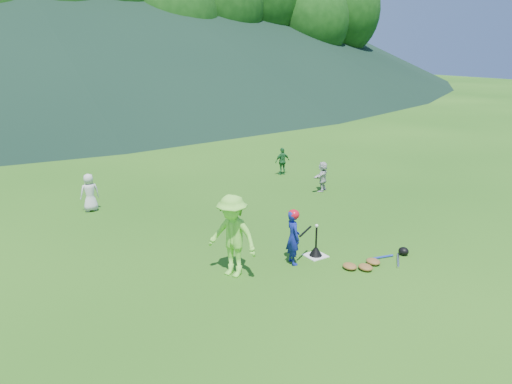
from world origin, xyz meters
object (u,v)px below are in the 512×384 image
Objects in this scene: adult_coach at (232,236)px; batting_tee at (316,251)px; home_plate at (316,256)px; batter_child at (293,237)px; fielder_c at (282,161)px; fielder_d at (323,176)px; fielder_a at (90,193)px; equipment_pile at (374,262)px.

batting_tee is (2.07, -0.20, -0.74)m from adult_coach.
home_plate is 0.37× the size of batter_child.
fielder_d is at bearing 89.85° from fielder_c.
adult_coach is at bearing 95.37° from batter_child.
fielder_d is (-0.15, -2.44, -0.01)m from fielder_c.
fielder_a is 6.94m from batting_tee.
fielder_c is at bearing 60.08° from batting_tee.
fielder_c is at bearing 68.68° from equipment_pile.
fielder_d is 1.45× the size of batting_tee.
adult_coach is at bearing 50.62° from fielder_c.
home_plate is at bearing 58.97° from adult_coach.
fielder_d is (3.53, 3.96, 0.48)m from home_plate.
batter_child is 0.68× the size of equipment_pile.
batting_tee is at bearing 63.52° from fielder_c.
fielder_a is 1.09× the size of fielder_c.
batting_tee reaches higher than equipment_pile.
fielder_a reaches higher than batting_tee.
equipment_pile is (-2.90, -7.44, -0.44)m from fielder_c.
adult_coach is (-2.07, 0.20, 0.86)m from home_plate.
home_plate is at bearing 126.99° from equipment_pile.
fielder_a is (-3.40, 6.04, 0.54)m from home_plate.
batter_child is 1.79× the size of batting_tee.
fielder_a is at bearing 167.22° from adult_coach.
batter_child is 0.70× the size of adult_coach.
fielder_c reaches higher than batting_tee.
equipment_pile is at bearing 32.59° from fielder_d.
fielder_a is at bearing 6.38° from fielder_c.
fielder_a reaches higher than home_plate.
fielder_c is at bearing -177.19° from fielder_a.
fielder_c reaches higher than fielder_d.
batter_child is at bearing 144.93° from equipment_pile.
batting_tee reaches higher than home_plate.
home_plate is at bearing 63.52° from fielder_c.
adult_coach reaches higher than fielder_d.
home_plate is 2.25m from adult_coach.
home_plate is 0.46× the size of fielder_d.
equipment_pile is (-2.75, -5.00, -0.43)m from fielder_d.
adult_coach is at bearing 102.70° from fielder_a.
adult_coach reaches higher than equipment_pile.
batter_child is 7.76m from fielder_c.
fielder_d is at bearing 163.16° from fielder_a.
home_plate is 0.90m from batter_child.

